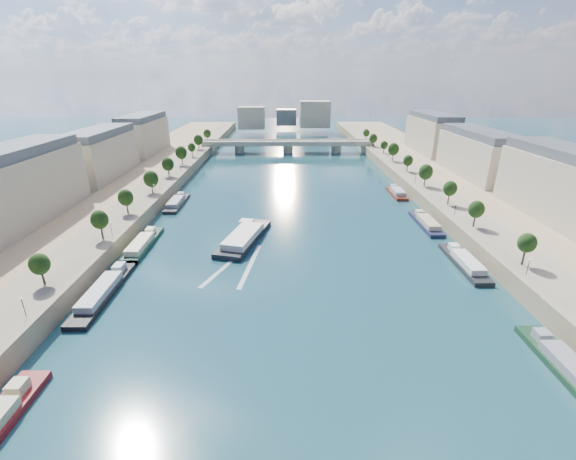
{
  "coord_description": "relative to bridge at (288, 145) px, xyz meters",
  "views": [
    {
      "loc": [
        -3.41,
        -32.5,
        47.81
      ],
      "look_at": [
        -1.96,
        73.68,
        5.0
      ],
      "focal_mm": 24.0,
      "sensor_mm": 36.0,
      "label": 1
    }
  ],
  "objects": [
    {
      "name": "ground",
      "position": [
        0.0,
        -123.71,
        -5.08
      ],
      "size": [
        700.0,
        700.0,
        0.0
      ],
      "primitive_type": "plane",
      "color": "#0D363B",
      "rests_on": "ground"
    },
    {
      "name": "quay_left",
      "position": [
        -72.0,
        -123.71,
        -2.58
      ],
      "size": [
        44.0,
        520.0,
        5.0
      ],
      "primitive_type": "cube",
      "color": "#9E8460",
      "rests_on": "ground"
    },
    {
      "name": "quay_right",
      "position": [
        72.0,
        -123.71,
        -2.58
      ],
      "size": [
        44.0,
        520.0,
        5.0
      ],
      "primitive_type": "cube",
      "color": "#9E8460",
      "rests_on": "ground"
    },
    {
      "name": "pave_left",
      "position": [
        -57.0,
        -123.71,
        -0.03
      ],
      "size": [
        14.0,
        520.0,
        0.1
      ],
      "primitive_type": "cube",
      "color": "gray",
      "rests_on": "quay_left"
    },
    {
      "name": "pave_right",
      "position": [
        57.0,
        -123.71,
        -0.03
      ],
      "size": [
        14.0,
        520.0,
        0.1
      ],
      "primitive_type": "cube",
      "color": "gray",
      "rests_on": "quay_right"
    },
    {
      "name": "trees_left",
      "position": [
        -55.0,
        -121.71,
        5.39
      ],
      "size": [
        4.8,
        268.8,
        8.26
      ],
      "color": "#382B1E",
      "rests_on": "ground"
    },
    {
      "name": "trees_right",
      "position": [
        55.0,
        -113.71,
        5.39
      ],
      "size": [
        4.8,
        268.8,
        8.26
      ],
      "color": "#382B1E",
      "rests_on": "ground"
    },
    {
      "name": "lamps_left",
      "position": [
        -52.5,
        -133.71,
        2.7
      ],
      "size": [
        0.36,
        200.36,
        4.28
      ],
      "color": "black",
      "rests_on": "ground"
    },
    {
      "name": "lamps_right",
      "position": [
        52.5,
        -118.71,
        2.7
      ],
      "size": [
        0.36,
        200.36,
        4.28
      ],
      "color": "black",
      "rests_on": "ground"
    },
    {
      "name": "buildings_left",
      "position": [
        -85.0,
        -111.71,
        11.37
      ],
      "size": [
        16.0,
        226.0,
        23.2
      ],
      "color": "#C0AC93",
      "rests_on": "ground"
    },
    {
      "name": "buildings_right",
      "position": [
        85.0,
        -111.71,
        11.37
      ],
      "size": [
        16.0,
        226.0,
        23.2
      ],
      "color": "#C0AC93",
      "rests_on": "ground"
    },
    {
      "name": "skyline",
      "position": [
        3.19,
        95.81,
        9.57
      ],
      "size": [
        79.0,
        42.0,
        22.0
      ],
      "color": "#C0AC93",
      "rests_on": "ground"
    },
    {
      "name": "bridge",
      "position": [
        0.0,
        0.0,
        0.0
      ],
      "size": [
        112.0,
        12.0,
        8.15
      ],
      "color": "#C1B79E",
      "rests_on": "ground"
    },
    {
      "name": "tour_barge",
      "position": [
        -15.59,
        -146.36,
        -3.92
      ],
      "size": [
        15.89,
        30.99,
        4.04
      ],
      "rotation": [
        0.0,
        0.0,
        -0.26
      ],
      "color": "black",
      "rests_on": "ground"
    },
    {
      "name": "wake",
      "position": [
        -15.59,
        -162.91,
        -5.06
      ],
      "size": [
        14.19,
        25.92,
        0.04
      ],
      "color": "silver",
      "rests_on": "ground"
    },
    {
      "name": "moored_barges_left",
      "position": [
        -45.5,
        -179.36,
        -4.24
      ],
      "size": [
        5.0,
        159.37,
        3.6
      ],
      "color": "#192238",
      "rests_on": "ground"
    },
    {
      "name": "moored_barges_right",
      "position": [
        45.5,
        -172.28,
        -4.24
      ],
      "size": [
        5.0,
        164.28,
        3.6
      ],
      "color": "black",
      "rests_on": "ground"
    }
  ]
}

